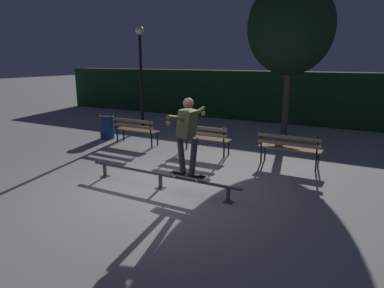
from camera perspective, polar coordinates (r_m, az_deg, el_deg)
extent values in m
plane|color=#ADAAA8|center=(7.51, -5.47, -7.40)|extent=(90.00, 90.00, 0.00)
cube|color=#193D1E|center=(15.95, 14.40, 7.56)|extent=(24.00, 1.20, 2.20)
cylinder|color=#47474C|center=(7.46, -5.24, -5.03)|extent=(3.72, 0.06, 0.06)
cube|color=#47474C|center=(8.46, -14.14, -4.32)|extent=(0.06, 0.06, 0.28)
cube|color=#47474C|center=(8.50, -14.09, -5.17)|extent=(0.18, 0.18, 0.01)
cube|color=#47474C|center=(7.51, -5.21, -6.25)|extent=(0.06, 0.06, 0.28)
cube|color=#47474C|center=(7.56, -5.19, -7.20)|extent=(0.18, 0.18, 0.01)
cube|color=#47474C|center=(6.81, 6.00, -8.45)|extent=(0.06, 0.06, 0.28)
cube|color=#47474C|center=(6.86, 5.98, -9.48)|extent=(0.18, 0.18, 0.01)
cube|color=black|center=(7.09, -0.77, -5.06)|extent=(0.78, 0.22, 0.02)
cube|color=black|center=(7.08, -0.77, -4.98)|extent=(0.77, 0.21, 0.00)
cube|color=#9E9EA3|center=(6.97, 1.11, -5.55)|extent=(0.05, 0.17, 0.02)
cube|color=#9E9EA3|center=(7.22, -2.58, -4.84)|extent=(0.05, 0.17, 0.02)
cylinder|color=beige|center=(6.91, 0.78, -6.01)|extent=(0.05, 0.03, 0.05)
cylinder|color=beige|center=(7.04, 1.42, -5.63)|extent=(0.05, 0.03, 0.05)
cylinder|color=beige|center=(7.17, -2.93, -5.28)|extent=(0.05, 0.03, 0.05)
cylinder|color=beige|center=(7.30, -2.24, -4.93)|extent=(0.05, 0.03, 0.05)
cube|color=black|center=(6.99, 0.50, -5.11)|extent=(0.26, 0.11, 0.03)
cube|color=black|center=(7.17, -2.01, -4.64)|extent=(0.26, 0.11, 0.03)
cylinder|color=#333338|center=(6.90, 0.21, -2.11)|extent=(0.21, 0.13, 0.79)
cylinder|color=#333338|center=(7.04, -1.76, -1.79)|extent=(0.21, 0.13, 0.79)
cube|color=brown|center=(6.82, -0.80, 3.40)|extent=(0.34, 0.37, 0.57)
cylinder|color=brown|center=(6.47, -2.55, 4.27)|extent=(0.10, 0.61, 0.21)
cylinder|color=brown|center=(7.12, 0.78, 5.14)|extent=(0.10, 0.61, 0.21)
sphere|color=#A37556|center=(6.25, -3.93, 3.45)|extent=(0.09, 0.09, 0.09)
sphere|color=#A37556|center=(7.37, 1.86, 5.04)|extent=(0.09, 0.09, 0.09)
sphere|color=#A37556|center=(6.74, -0.59, 6.72)|extent=(0.21, 0.21, 0.21)
cube|color=black|center=(11.22, -5.70, 0.90)|extent=(0.04, 0.04, 0.44)
cube|color=black|center=(10.96, -6.66, 0.57)|extent=(0.04, 0.04, 0.44)
cube|color=black|center=(10.84, -6.85, 2.79)|extent=(0.04, 0.04, 0.44)
cube|color=black|center=(12.07, -11.19, 1.61)|extent=(0.04, 0.04, 0.44)
cube|color=black|center=(11.83, -12.19, 1.33)|extent=(0.04, 0.04, 0.44)
cube|color=black|center=(11.72, -12.43, 3.39)|extent=(0.04, 0.04, 0.44)
cube|color=#937551|center=(11.56, -8.65, 2.40)|extent=(1.60, 0.11, 0.04)
cube|color=#937551|center=(11.46, -9.08, 2.28)|extent=(1.60, 0.11, 0.04)
cube|color=#937551|center=(11.35, -9.52, 2.16)|extent=(1.60, 0.11, 0.04)
cube|color=#937551|center=(11.27, -9.77, 2.90)|extent=(1.60, 0.05, 0.09)
cube|color=#937551|center=(11.23, -9.81, 3.80)|extent=(1.60, 0.05, 0.09)
cube|color=black|center=(10.05, 6.04, -0.62)|extent=(0.04, 0.04, 0.44)
cube|color=black|center=(9.77, 5.29, -1.03)|extent=(0.04, 0.04, 0.44)
cube|color=black|center=(9.63, 5.25, 1.45)|extent=(0.04, 0.04, 0.44)
cube|color=black|center=(10.67, -0.90, 0.30)|extent=(0.04, 0.04, 0.44)
cube|color=black|center=(10.40, -1.79, -0.06)|extent=(0.04, 0.04, 0.44)
cube|color=black|center=(10.27, -1.93, 2.28)|extent=(0.04, 0.04, 0.44)
cube|color=#937551|center=(10.27, 2.43, 1.11)|extent=(1.60, 0.11, 0.04)
cube|color=#937551|center=(10.15, 2.07, 0.96)|extent=(1.60, 0.11, 0.04)
cube|color=#937551|center=(10.03, 1.70, 0.81)|extent=(1.60, 0.11, 0.04)
cube|color=#937551|center=(9.93, 1.52, 1.64)|extent=(1.60, 0.05, 0.09)
cube|color=#937551|center=(9.89, 1.52, 2.66)|extent=(1.60, 0.05, 0.09)
cube|color=black|center=(9.41, 20.09, -2.40)|extent=(0.04, 0.04, 0.44)
cube|color=black|center=(9.11, 19.75, -2.90)|extent=(0.04, 0.04, 0.44)
cube|color=black|center=(8.96, 19.93, -0.27)|extent=(0.04, 0.04, 0.44)
cube|color=black|center=(9.71, 11.91, -1.36)|extent=(0.04, 0.04, 0.44)
cube|color=black|center=(9.42, 11.31, -1.80)|extent=(0.04, 0.04, 0.44)
cube|color=black|center=(9.28, 11.36, 0.76)|extent=(0.04, 0.04, 0.44)
cube|color=#937551|center=(9.46, 16.00, -0.52)|extent=(1.60, 0.11, 0.04)
cube|color=#937551|center=(9.33, 15.79, -0.70)|extent=(1.60, 0.11, 0.04)
cube|color=#937551|center=(9.19, 15.58, -0.89)|extent=(1.60, 0.11, 0.04)
cube|color=#937551|center=(9.09, 15.54, 0.00)|extent=(1.60, 0.05, 0.09)
cube|color=#937551|center=(9.05, 15.61, 1.10)|extent=(1.60, 0.05, 0.09)
cylinder|color=brown|center=(12.94, 15.19, 6.88)|extent=(0.22, 0.22, 2.52)
ellipsoid|color=black|center=(12.91, 15.92, 18.01)|extent=(2.94, 2.94, 3.23)
cylinder|color=black|center=(13.54, -8.33, 9.79)|extent=(0.11, 0.11, 3.60)
sphere|color=#F2EACC|center=(13.55, -8.63, 18.00)|extent=(0.32, 0.32, 0.32)
cylinder|color=black|center=(13.76, -8.08, 2.54)|extent=(0.20, 0.20, 0.12)
cylinder|color=navy|center=(12.48, -13.82, 2.68)|extent=(0.48, 0.48, 0.78)
torus|color=black|center=(12.42, -13.92, 4.44)|extent=(0.52, 0.52, 0.04)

